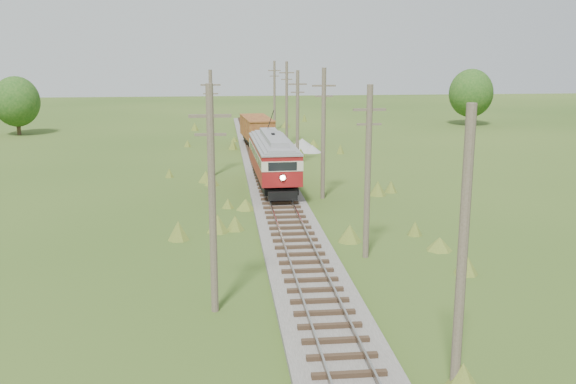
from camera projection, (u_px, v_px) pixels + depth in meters
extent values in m
cube|color=#605B54|center=(273.00, 189.00, 47.40)|extent=(3.60, 96.00, 0.25)
cube|color=#726659|center=(264.00, 184.00, 47.25)|extent=(0.08, 96.00, 0.17)
cube|color=#726659|center=(283.00, 184.00, 47.40)|extent=(0.08, 96.00, 0.17)
cube|color=#2D2116|center=(273.00, 186.00, 47.36)|extent=(2.40, 96.00, 0.16)
cube|color=black|center=(273.00, 177.00, 47.29)|extent=(2.51, 10.64, 0.43)
cube|color=maroon|center=(273.00, 164.00, 47.07)|extent=(2.93, 11.57, 1.06)
cube|color=beige|center=(273.00, 152.00, 46.89)|extent=(2.96, 11.63, 0.67)
cube|color=black|center=(273.00, 152.00, 46.89)|extent=(2.98, 11.11, 0.53)
cube|color=maroon|center=(273.00, 146.00, 46.78)|extent=(2.93, 11.57, 0.29)
cube|color=gray|center=(273.00, 142.00, 46.71)|extent=(2.99, 11.68, 0.36)
cube|color=gray|center=(273.00, 137.00, 46.64)|extent=(1.39, 8.66, 0.38)
sphere|color=#FFF2BF|center=(283.00, 178.00, 41.40)|extent=(0.35, 0.35, 0.35)
cylinder|color=black|center=(271.00, 120.00, 48.07)|extent=(0.15, 4.47, 1.85)
cylinder|color=black|center=(269.00, 190.00, 42.99)|extent=(0.13, 0.77, 0.77)
cylinder|color=black|center=(291.00, 190.00, 43.17)|extent=(0.13, 0.77, 0.77)
cylinder|color=black|center=(259.00, 167.00, 51.42)|extent=(0.13, 0.77, 0.77)
cylinder|color=black|center=(276.00, 167.00, 51.60)|extent=(0.13, 0.77, 0.77)
cube|color=black|center=(257.00, 140.00, 67.08)|extent=(2.67, 7.30, 0.50)
cube|color=maroon|center=(257.00, 128.00, 66.81)|extent=(3.25, 8.14, 1.99)
cube|color=maroon|center=(257.00, 118.00, 66.58)|extent=(3.31, 8.30, 0.12)
cylinder|color=black|center=(253.00, 143.00, 64.65)|extent=(0.19, 0.80, 0.79)
cylinder|color=black|center=(268.00, 142.00, 64.92)|extent=(0.19, 0.80, 0.79)
cylinder|color=black|center=(247.00, 136.00, 69.22)|extent=(0.19, 0.80, 0.79)
cylinder|color=black|center=(261.00, 136.00, 69.49)|extent=(0.19, 0.80, 0.79)
cone|color=gray|center=(302.00, 145.00, 65.35)|extent=(3.44, 3.44, 1.29)
cone|color=gray|center=(312.00, 149.00, 64.46)|extent=(1.94, 1.94, 0.75)
cylinder|color=brown|center=(462.00, 255.00, 18.65)|extent=(0.30, 0.30, 8.80)
cylinder|color=brown|center=(368.00, 173.00, 31.31)|extent=(0.30, 0.30, 8.60)
cube|color=brown|center=(370.00, 110.00, 30.62)|extent=(1.60, 0.12, 0.12)
cube|color=brown|center=(369.00, 124.00, 30.78)|extent=(1.20, 0.10, 0.10)
cylinder|color=brown|center=(323.00, 134.00, 43.86)|extent=(0.30, 0.30, 9.00)
cube|color=brown|center=(324.00, 86.00, 43.14)|extent=(1.60, 0.12, 0.12)
cube|color=brown|center=(324.00, 96.00, 43.29)|extent=(1.20, 0.10, 0.10)
cylinder|color=brown|center=(298.00, 119.00, 56.52)|extent=(0.30, 0.30, 8.40)
cube|color=brown|center=(298.00, 84.00, 55.86)|extent=(1.60, 0.12, 0.12)
cube|color=brown|center=(298.00, 92.00, 56.01)|extent=(1.20, 0.10, 0.10)
cylinder|color=brown|center=(287.00, 103.00, 69.12)|extent=(0.30, 0.30, 8.90)
cube|color=brown|center=(287.00, 73.00, 68.40)|extent=(1.60, 0.12, 0.12)
cube|color=brown|center=(287.00, 79.00, 68.56)|extent=(1.20, 0.10, 0.10)
cylinder|color=brown|center=(275.00, 96.00, 81.73)|extent=(0.30, 0.30, 8.70)
cube|color=brown|center=(274.00, 70.00, 81.04)|extent=(1.60, 0.12, 0.12)
cube|color=brown|center=(274.00, 76.00, 81.19)|extent=(1.20, 0.10, 0.10)
cylinder|color=brown|center=(212.00, 202.00, 24.66)|extent=(0.30, 0.30, 9.00)
cube|color=brown|center=(210.00, 116.00, 23.94)|extent=(1.60, 0.12, 0.12)
cube|color=brown|center=(210.00, 135.00, 24.09)|extent=(1.20, 0.10, 0.10)
cylinder|color=brown|center=(212.00, 124.00, 51.84)|extent=(0.30, 0.30, 8.60)
cube|color=brown|center=(211.00, 85.00, 51.16)|extent=(1.60, 0.12, 0.12)
cube|color=brown|center=(211.00, 94.00, 51.31)|extent=(1.20, 0.10, 0.10)
cylinder|color=#38281C|center=(18.00, 125.00, 77.25)|extent=(0.50, 0.50, 2.34)
ellipsoid|color=#184514|center=(16.00, 101.00, 76.62)|extent=(5.46, 5.46, 6.01)
cylinder|color=#38281C|center=(470.00, 116.00, 87.12)|extent=(0.50, 0.50, 2.52)
ellipsoid|color=#184514|center=(471.00, 93.00, 86.45)|extent=(5.88, 5.88, 6.47)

